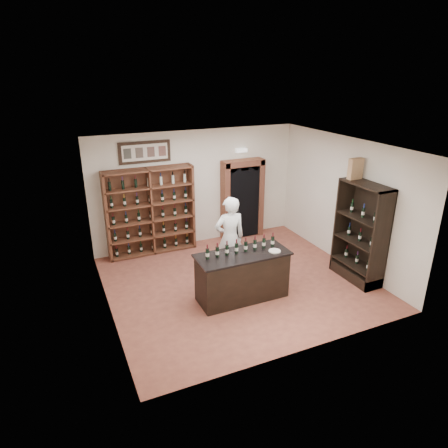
{
  "coord_description": "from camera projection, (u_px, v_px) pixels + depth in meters",
  "views": [
    {
      "loc": [
        -3.44,
        -6.94,
        4.41
      ],
      "look_at": [
        -0.2,
        0.3,
        1.31
      ],
      "focal_mm": 32.0,
      "sensor_mm": 36.0,
      "label": 1
    }
  ],
  "objects": [
    {
      "name": "floor",
      "position": [
        238.0,
        282.0,
        8.82
      ],
      "size": [
        5.5,
        5.5,
        0.0
      ],
      "primitive_type": "plane",
      "color": "#9B533E",
      "rests_on": "ground"
    },
    {
      "name": "ceiling",
      "position": [
        240.0,
        146.0,
        7.73
      ],
      "size": [
        5.5,
        5.5,
        0.0
      ],
      "primitive_type": "plane",
      "rotation": [
        3.14,
        0.0,
        0.0
      ],
      "color": "white",
      "rests_on": "wall_back"
    },
    {
      "name": "wall_back",
      "position": [
        197.0,
        188.0,
        10.4
      ],
      "size": [
        5.5,
        0.04,
        3.0
      ],
      "primitive_type": "cube",
      "color": "silver",
      "rests_on": "ground"
    },
    {
      "name": "wall_left",
      "position": [
        103.0,
        241.0,
        7.22
      ],
      "size": [
        0.04,
        5.0,
        3.0
      ],
      "primitive_type": "cube",
      "color": "silver",
      "rests_on": "ground"
    },
    {
      "name": "wall_right",
      "position": [
        344.0,
        202.0,
        9.32
      ],
      "size": [
        0.04,
        5.0,
        3.0
      ],
      "primitive_type": "cube",
      "color": "silver",
      "rests_on": "ground"
    },
    {
      "name": "wine_shelf",
      "position": [
        150.0,
        211.0,
        9.91
      ],
      "size": [
        2.2,
        0.38,
        2.2
      ],
      "color": "brown",
      "rests_on": "ground"
    },
    {
      "name": "framed_picture",
      "position": [
        145.0,
        152.0,
        9.49
      ],
      "size": [
        1.25,
        0.04,
        0.52
      ],
      "primitive_type": "cube",
      "color": "black",
      "rests_on": "wall_back"
    },
    {
      "name": "arched_doorway",
      "position": [
        242.0,
        197.0,
        10.86
      ],
      "size": [
        1.17,
        0.35,
        2.17
      ],
      "color": "black",
      "rests_on": "ground"
    },
    {
      "name": "emergency_light",
      "position": [
        241.0,
        150.0,
        10.48
      ],
      "size": [
        0.3,
        0.1,
        0.1
      ],
      "primitive_type": "cube",
      "color": "white",
      "rests_on": "wall_back"
    },
    {
      "name": "tasting_counter",
      "position": [
        242.0,
        276.0,
        8.05
      ],
      "size": [
        1.88,
        0.78,
        1.0
      ],
      "color": "black",
      "rests_on": "ground"
    },
    {
      "name": "counter_bottle_0",
      "position": [
        207.0,
        254.0,
        7.62
      ],
      "size": [
        0.07,
        0.07,
        0.3
      ],
      "color": "black",
      "rests_on": "tasting_counter"
    },
    {
      "name": "counter_bottle_1",
      "position": [
        217.0,
        252.0,
        7.69
      ],
      "size": [
        0.07,
        0.07,
        0.3
      ],
      "color": "black",
      "rests_on": "tasting_counter"
    },
    {
      "name": "counter_bottle_2",
      "position": [
        227.0,
        250.0,
        7.77
      ],
      "size": [
        0.07,
        0.07,
        0.3
      ],
      "color": "black",
      "rests_on": "tasting_counter"
    },
    {
      "name": "counter_bottle_3",
      "position": [
        236.0,
        248.0,
        7.85
      ],
      "size": [
        0.07,
        0.07,
        0.3
      ],
      "color": "black",
      "rests_on": "tasting_counter"
    },
    {
      "name": "counter_bottle_4",
      "position": [
        246.0,
        246.0,
        7.93
      ],
      "size": [
        0.07,
        0.07,
        0.3
      ],
      "color": "black",
      "rests_on": "tasting_counter"
    },
    {
      "name": "counter_bottle_5",
      "position": [
        255.0,
        245.0,
        8.01
      ],
      "size": [
        0.07,
        0.07,
        0.3
      ],
      "color": "black",
      "rests_on": "tasting_counter"
    },
    {
      "name": "counter_bottle_6",
      "position": [
        264.0,
        243.0,
        8.08
      ],
      "size": [
        0.07,
        0.07,
        0.3
      ],
      "color": "black",
      "rests_on": "tasting_counter"
    },
    {
      "name": "counter_bottle_7",
      "position": [
        273.0,
        241.0,
        8.16
      ],
      "size": [
        0.07,
        0.07,
        0.3
      ],
      "color": "black",
      "rests_on": "tasting_counter"
    },
    {
      "name": "side_cabinet",
      "position": [
        360.0,
        247.0,
        8.74
      ],
      "size": [
        0.48,
        1.2,
        2.2
      ],
      "color": "black",
      "rests_on": "ground"
    },
    {
      "name": "shopkeeper",
      "position": [
        230.0,
        238.0,
        8.7
      ],
      "size": [
        0.72,
        0.49,
        1.9
      ],
      "primitive_type": "imported",
      "rotation": [
        0.0,
        0.0,
        3.08
      ],
      "color": "white",
      "rests_on": "ground"
    },
    {
      "name": "plate",
      "position": [
        275.0,
        251.0,
        7.96
      ],
      "size": [
        0.24,
        0.24,
        0.02
      ],
      "primitive_type": "cylinder",
      "color": "beige",
      "rests_on": "tasting_counter"
    },
    {
      "name": "wine_crate",
      "position": [
        355.0,
        169.0,
        8.46
      ],
      "size": [
        0.32,
        0.13,
        0.45
      ],
      "primitive_type": "cube",
      "rotation": [
        0.0,
        0.0,
        -0.0
      ],
      "color": "tan",
      "rests_on": "side_cabinet"
    }
  ]
}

